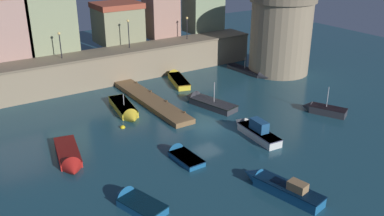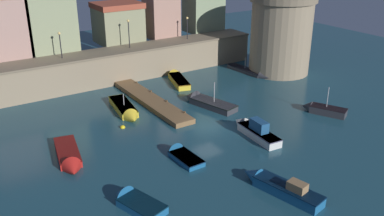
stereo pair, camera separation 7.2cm
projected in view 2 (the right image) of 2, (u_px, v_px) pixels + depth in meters
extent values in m
plane|color=#1E4756|center=(207.00, 128.00, 41.35)|extent=(96.90, 96.90, 0.00)
cube|color=gray|center=(127.00, 64.00, 54.63)|extent=(36.83, 3.90, 3.72)
cube|color=#73644F|center=(126.00, 49.00, 53.87)|extent=(36.83, 4.20, 0.24)
cube|color=gray|center=(50.00, 24.00, 51.36)|extent=(5.88, 3.63, 7.23)
cube|color=gray|center=(118.00, 25.00, 56.97)|extent=(5.72, 4.92, 4.60)
cube|color=#9F4530|center=(117.00, 5.00, 55.95)|extent=(5.95, 5.12, 0.70)
cube|color=tan|center=(161.00, 9.00, 58.98)|extent=(4.21, 3.64, 7.95)
cube|color=gray|center=(204.00, 5.00, 62.71)|extent=(5.24, 3.85, 7.85)
cylinder|color=gray|center=(281.00, 38.00, 56.05)|extent=(7.93, 7.93, 9.39)
cube|color=brown|center=(151.00, 101.00, 47.28)|extent=(2.26, 14.69, 0.52)
cylinder|color=brown|center=(137.00, 84.00, 52.02)|extent=(0.20, 0.20, 0.70)
cylinder|color=brown|center=(151.00, 93.00, 49.18)|extent=(0.20, 0.20, 0.70)
cylinder|color=brown|center=(167.00, 103.00, 46.34)|extent=(0.20, 0.20, 0.70)
cylinder|color=brown|center=(185.00, 115.00, 43.50)|extent=(0.20, 0.20, 0.70)
cylinder|color=black|center=(61.00, 46.00, 49.18)|extent=(0.12, 0.12, 2.78)
sphere|color=#F9D172|center=(59.00, 33.00, 48.59)|extent=(0.32, 0.32, 0.32)
cylinder|color=black|center=(129.00, 35.00, 53.45)|extent=(0.12, 0.12, 3.27)
sphere|color=#F9D172|center=(128.00, 21.00, 52.76)|extent=(0.32, 0.32, 0.32)
cylinder|color=black|center=(187.00, 29.00, 57.93)|extent=(0.12, 0.12, 2.72)
sphere|color=#F9D172|center=(187.00, 18.00, 57.34)|extent=(0.32, 0.32, 0.32)
cube|color=gold|center=(179.00, 81.00, 53.15)|extent=(2.99, 5.60, 0.71)
cone|color=gold|center=(173.00, 73.00, 56.11)|extent=(1.78, 1.75, 1.44)
cube|color=brown|center=(179.00, 79.00, 53.03)|extent=(3.05, 5.71, 0.08)
cube|color=red|center=(68.00, 152.00, 36.25)|extent=(2.65, 5.37, 0.60)
cone|color=red|center=(73.00, 170.00, 33.50)|extent=(1.87, 1.68, 1.64)
cube|color=maroon|center=(67.00, 149.00, 36.15)|extent=(2.70, 5.48, 0.08)
cube|color=gold|center=(123.00, 107.00, 45.49)|extent=(2.56, 5.83, 0.67)
cone|color=gold|center=(133.00, 119.00, 42.58)|extent=(1.82, 1.63, 1.62)
cube|color=olive|center=(123.00, 104.00, 45.38)|extent=(2.61, 5.94, 0.08)
cylinder|color=#B2B2B7|center=(124.00, 100.00, 44.79)|extent=(0.08, 0.08, 1.25)
cube|color=silver|center=(259.00, 135.00, 39.14)|extent=(1.83, 5.07, 0.78)
cone|color=silver|center=(240.00, 122.00, 41.69)|extent=(1.47, 1.50, 1.36)
cube|color=#4E4D65|center=(259.00, 131.00, 39.01)|extent=(1.87, 5.18, 0.08)
cube|color=navy|center=(259.00, 126.00, 38.85)|extent=(1.05, 1.96, 1.01)
cube|color=#333338|center=(328.00, 111.00, 44.23)|extent=(2.76, 3.85, 0.83)
cone|color=#333338|center=(307.00, 106.00, 45.33)|extent=(1.58, 1.46, 1.27)
cube|color=black|center=(329.00, 107.00, 44.08)|extent=(2.82, 3.93, 0.08)
cylinder|color=#B2B2B7|center=(328.00, 97.00, 43.75)|extent=(0.08, 0.08, 2.17)
cube|color=#333338|center=(246.00, 70.00, 57.62)|extent=(1.85, 5.96, 0.48)
cone|color=#333338|center=(265.00, 77.00, 55.00)|extent=(1.42, 1.50, 1.32)
cube|color=black|center=(246.00, 69.00, 57.54)|extent=(1.88, 6.08, 0.08)
cylinder|color=#B2B2B7|center=(245.00, 63.00, 57.34)|extent=(0.08, 0.08, 1.56)
cube|color=#195689|center=(186.00, 159.00, 35.32)|extent=(1.70, 3.28, 0.46)
cone|color=#195689|center=(173.00, 149.00, 36.85)|extent=(1.55, 0.95, 1.52)
cube|color=#0C213C|center=(186.00, 157.00, 35.25)|extent=(1.74, 3.34, 0.08)
cube|color=#195689|center=(142.00, 206.00, 29.10)|extent=(2.68, 3.73, 0.63)
cone|color=#195689|center=(122.00, 195.00, 30.35)|extent=(1.90, 1.39, 1.70)
cube|color=#08283A|center=(142.00, 203.00, 29.00)|extent=(2.73, 3.80, 0.08)
cube|color=#333338|center=(213.00, 104.00, 46.00)|extent=(3.10, 5.64, 0.70)
cone|color=#333338|center=(191.00, 97.00, 48.09)|extent=(2.05, 1.79, 1.76)
cube|color=black|center=(213.00, 102.00, 45.88)|extent=(3.16, 5.75, 0.08)
cylinder|color=#B2B2B7|center=(214.00, 92.00, 45.38)|extent=(0.08, 0.08, 2.19)
cube|color=#195689|center=(288.00, 191.00, 30.59)|extent=(2.50, 5.43, 0.84)
cone|color=#195689|center=(252.00, 174.00, 32.73)|extent=(1.64, 1.65, 1.38)
cube|color=#0A2440|center=(288.00, 187.00, 30.44)|extent=(2.55, 5.54, 0.08)
cube|color=olive|center=(297.00, 186.00, 29.84)|extent=(1.11, 1.46, 0.63)
cube|color=#99B7C6|center=(289.00, 182.00, 30.26)|extent=(0.77, 0.22, 0.38)
sphere|color=yellow|center=(123.00, 128.00, 41.41)|extent=(0.51, 0.51, 0.51)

